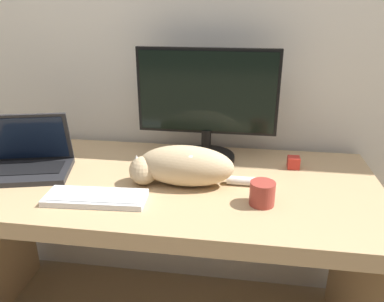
{
  "coord_description": "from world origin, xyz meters",
  "views": [
    {
      "loc": [
        0.32,
        -0.87,
        1.39
      ],
      "look_at": [
        0.15,
        0.33,
        0.9
      ],
      "focal_mm": 35.0,
      "sensor_mm": 36.0,
      "label": 1
    }
  ],
  "objects_px": {
    "external_keyboard": "(96,198)",
    "cat": "(182,165)",
    "coffee_mug": "(262,193)",
    "monitor": "(207,105)",
    "laptop": "(28,161)"
  },
  "relations": [
    {
      "from": "coffee_mug",
      "to": "cat",
      "type": "bearing_deg",
      "value": 159.38
    },
    {
      "from": "laptop",
      "to": "external_keyboard",
      "type": "relative_size",
      "value": 1.05
    },
    {
      "from": "laptop",
      "to": "cat",
      "type": "xyz_separation_m",
      "value": [
        0.61,
        -0.01,
        0.03
      ]
    },
    {
      "from": "cat",
      "to": "coffee_mug",
      "type": "xyz_separation_m",
      "value": [
        0.28,
        -0.11,
        -0.03
      ]
    },
    {
      "from": "external_keyboard",
      "to": "cat",
      "type": "height_order",
      "value": "cat"
    },
    {
      "from": "laptop",
      "to": "external_keyboard",
      "type": "distance_m",
      "value": 0.39
    },
    {
      "from": "monitor",
      "to": "laptop",
      "type": "height_order",
      "value": "monitor"
    },
    {
      "from": "cat",
      "to": "coffee_mug",
      "type": "relative_size",
      "value": 6.19
    },
    {
      "from": "monitor",
      "to": "laptop",
      "type": "bearing_deg",
      "value": -160.91
    },
    {
      "from": "external_keyboard",
      "to": "coffee_mug",
      "type": "xyz_separation_m",
      "value": [
        0.55,
        0.06,
        0.03
      ]
    },
    {
      "from": "cat",
      "to": "coffee_mug",
      "type": "bearing_deg",
      "value": -20.03
    },
    {
      "from": "external_keyboard",
      "to": "cat",
      "type": "xyz_separation_m",
      "value": [
        0.26,
        0.16,
        0.06
      ]
    },
    {
      "from": "monitor",
      "to": "coffee_mug",
      "type": "relative_size",
      "value": 6.81
    },
    {
      "from": "external_keyboard",
      "to": "cat",
      "type": "distance_m",
      "value": 0.32
    },
    {
      "from": "monitor",
      "to": "laptop",
      "type": "xyz_separation_m",
      "value": [
        -0.67,
        -0.23,
        -0.19
      ]
    }
  ]
}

